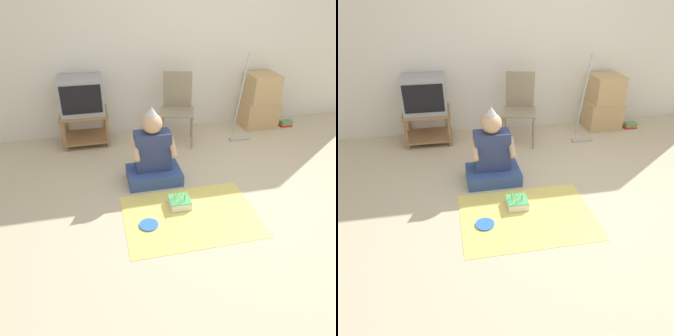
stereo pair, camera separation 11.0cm
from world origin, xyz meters
The scene contains 12 objects.
ground_plane centered at (0.00, 0.00, 0.00)m, with size 16.00×16.00×0.00m, color beige.
wall_back centered at (0.00, 2.14, 1.27)m, with size 6.40×0.06×2.55m.
tv_stand centered at (-1.53, 1.86, 0.26)m, with size 0.62×0.50×0.44m.
tv centered at (-1.53, 1.86, 0.67)m, with size 0.55×0.48×0.45m.
folding_chair centered at (-0.30, 1.66, 0.53)m, with size 0.52×0.50×0.92m.
cardboard_box_stack centered at (1.02, 1.87, 0.38)m, with size 0.49×0.42×0.79m.
dust_mop centered at (0.55, 1.52, 0.34)m, with size 0.28×0.30×1.18m.
book_pile centered at (1.44, 1.76, 0.04)m, with size 0.19×0.13×0.08m.
person_seated centered at (-0.82, 0.70, 0.29)m, with size 0.59×0.41×0.85m.
party_cloth centered at (-0.60, -0.02, 0.00)m, with size 1.27×0.91×0.01m.
birthday_cake centered at (-0.66, 0.15, 0.05)m, with size 0.20×0.20×0.16m.
paper_plate centered at (-1.01, -0.07, 0.01)m, with size 0.18×0.18×0.01m.
Camera 1 is at (-1.37, -2.38, 1.98)m, focal length 35.00 mm.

